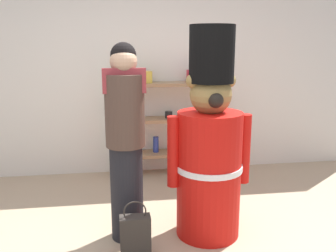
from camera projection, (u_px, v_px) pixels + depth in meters
name	position (u px, v px, depth m)	size (l,w,h in m)	color
back_wall	(137.00, 73.00, 4.73)	(6.40, 0.12, 2.60)	silver
merchandise_shelf	(168.00, 117.00, 4.69)	(1.37, 0.35, 1.51)	#93704C
teddy_bear_guard	(209.00, 151.00, 3.15)	(0.73, 0.58, 1.83)	red
person_shopper	(126.00, 140.00, 3.07)	(0.35, 0.33, 1.69)	black
shopping_bag	(135.00, 235.00, 2.93)	(0.25, 0.12, 0.47)	#332D28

